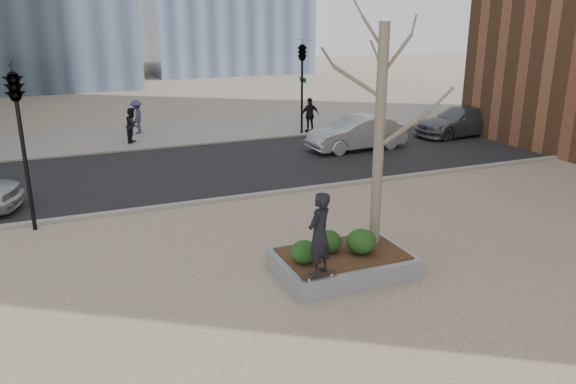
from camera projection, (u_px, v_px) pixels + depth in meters
name	position (u px, v px, depth m)	size (l,w,h in m)	color
ground	(302.00, 280.00, 12.45)	(120.00, 120.00, 0.00)	tan
street	(194.00, 169.00, 21.23)	(60.00, 8.00, 0.02)	black
far_sidewalk	(160.00, 134.00, 27.38)	(60.00, 6.00, 0.02)	gray
planter	(342.00, 263.00, 12.74)	(3.00, 2.00, 0.45)	gray
planter_mulch	(342.00, 253.00, 12.67)	(2.70, 1.70, 0.04)	#382314
sycamore_tree	(381.00, 102.00, 12.29)	(2.80, 2.80, 6.60)	gray
shrub_left	(304.00, 252.00, 12.08)	(0.59, 0.59, 0.50)	#123913
shrub_middle	(329.00, 242.00, 12.62)	(0.60, 0.60, 0.51)	black
shrub_right	(361.00, 241.00, 12.55)	(0.67, 0.67, 0.57)	#193A12
skateboard	(319.00, 275.00, 11.57)	(0.78, 0.20, 0.07)	black
skateboarder	(319.00, 234.00, 11.29)	(0.64, 0.42, 1.76)	black
car_silver	(357.00, 133.00, 24.08)	(1.51, 4.34, 1.43)	#9FA2A7
car_third	(460.00, 121.00, 26.93)	(1.89, 4.64, 1.35)	#555961
pedestrian_a	(133.00, 125.00, 25.36)	(0.77, 0.60, 1.59)	black
pedestrian_b	(137.00, 117.00, 27.30)	(1.06, 0.61, 1.64)	#373C64
pedestrian_c	(310.00, 115.00, 27.58)	(0.99, 0.41, 1.70)	black
traffic_light_near	(24.00, 149.00, 14.66)	(0.60, 2.48, 4.50)	black
traffic_light_far	(302.00, 87.00, 26.98)	(0.60, 2.48, 4.50)	black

